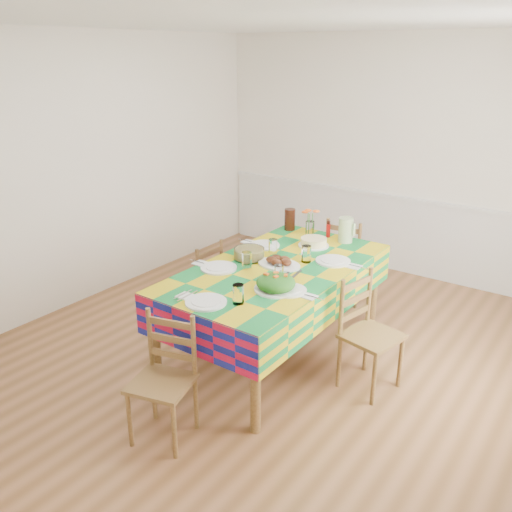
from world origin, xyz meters
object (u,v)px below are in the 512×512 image
(chair_right, at_px, (367,334))
(green_pitcher, at_px, (346,230))
(tea_pitcher, at_px, (290,219))
(meat_platter, at_px, (279,262))
(chair_left, at_px, (201,286))
(chair_near, at_px, (164,380))
(dining_table, at_px, (276,277))
(chair_far, at_px, (347,260))

(chair_right, bearing_deg, green_pitcher, 48.45)
(tea_pitcher, bearing_deg, meat_platter, -62.92)
(chair_left, height_order, chair_right, chair_right)
(meat_platter, height_order, chair_left, meat_platter)
(green_pitcher, distance_m, chair_left, 1.45)
(chair_near, bearing_deg, chair_right, 42.05)
(dining_table, xyz_separation_m, chair_left, (-0.84, -0.00, -0.30))
(meat_platter, bearing_deg, green_pitcher, 78.54)
(dining_table, relative_size, chair_far, 2.30)
(dining_table, height_order, chair_right, chair_right)
(green_pitcher, distance_m, chair_far, 0.67)
(meat_platter, distance_m, chair_far, 1.36)
(green_pitcher, xyz_separation_m, chair_left, (-1.02, -0.89, -0.51))
(tea_pitcher, height_order, chair_left, tea_pitcher)
(dining_table, relative_size, green_pitcher, 9.04)
(dining_table, bearing_deg, chair_right, 0.58)
(meat_platter, xyz_separation_m, green_pitcher, (0.17, 0.86, 0.09))
(tea_pitcher, relative_size, chair_far, 0.23)
(meat_platter, relative_size, chair_right, 0.41)
(chair_left, bearing_deg, chair_near, 33.78)
(meat_platter, height_order, chair_far, chair_far)
(dining_table, relative_size, chair_right, 2.29)
(meat_platter, distance_m, chair_left, 0.95)
(meat_platter, bearing_deg, chair_near, -90.69)
(chair_near, height_order, chair_left, chair_near)
(dining_table, relative_size, chair_near, 2.39)
(green_pitcher, relative_size, chair_left, 0.27)
(tea_pitcher, height_order, chair_right, tea_pitcher)
(chair_near, relative_size, chair_right, 0.96)
(chair_near, bearing_deg, meat_platter, 73.88)
(chair_far, xyz_separation_m, chair_left, (-0.85, -1.33, -0.03))
(dining_table, distance_m, meat_platter, 0.13)
(chair_near, height_order, chair_right, chair_right)
(chair_near, xyz_separation_m, chair_far, (0.01, 2.66, 0.02))
(dining_table, height_order, meat_platter, meat_platter)
(chair_far, height_order, chair_right, chair_right)
(chair_far, xyz_separation_m, chair_right, (0.84, -1.32, 0.00))
(chair_near, bearing_deg, chair_left, 106.66)
(green_pitcher, bearing_deg, meat_platter, -101.46)
(chair_left, relative_size, chair_right, 0.94)
(dining_table, bearing_deg, chair_left, -179.92)
(meat_platter, xyz_separation_m, chair_right, (0.84, -0.02, -0.40))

